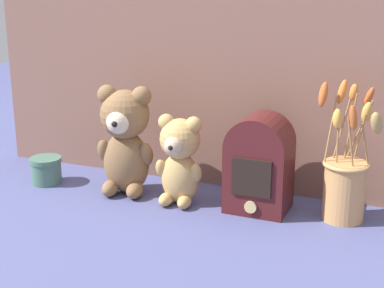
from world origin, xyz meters
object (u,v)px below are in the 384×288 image
at_px(teddy_bear_medium, 179,159).
at_px(flower_vase, 345,180).
at_px(vintage_radio, 259,163).
at_px(decorative_tin_tall, 46,170).
at_px(teddy_bear_large, 125,138).

relative_size(teddy_bear_medium, flower_vase, 0.70).
distance_m(vintage_radio, decorative_tin_tall, 0.62).
bearing_deg(teddy_bear_large, flower_vase, 3.95).
distance_m(teddy_bear_large, vintage_radio, 0.36).
height_order(teddy_bear_large, flower_vase, flower_vase).
xyz_separation_m(teddy_bear_large, decorative_tin_tall, (-0.25, -0.02, -0.12)).
distance_m(teddy_bear_large, teddy_bear_medium, 0.17).
xyz_separation_m(flower_vase, decorative_tin_tall, (-0.82, -0.06, -0.06)).
bearing_deg(vintage_radio, teddy_bear_large, -176.65).
bearing_deg(teddy_bear_medium, vintage_radio, 11.02).
relative_size(flower_vase, vintage_radio, 1.37).
bearing_deg(decorative_tin_tall, vintage_radio, 3.90).
xyz_separation_m(teddy_bear_large, teddy_bear_medium, (0.16, -0.02, -0.03)).
bearing_deg(teddy_bear_large, vintage_radio, 3.35).
distance_m(teddy_bear_medium, flower_vase, 0.41).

